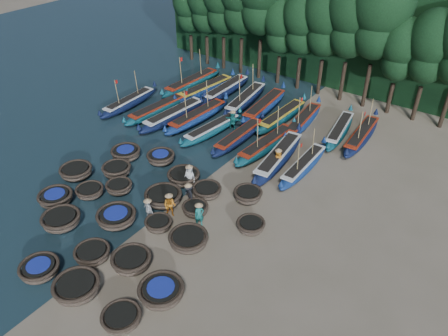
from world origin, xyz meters
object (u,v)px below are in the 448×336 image
Objects in this scene: long_boat_0 at (129,102)px; long_boat_10 at (206,89)px; coracle_8 at (131,260)px; long_boat_16 at (340,130)px; coracle_18 at (195,209)px; long_boat_4 at (212,129)px; long_boat_3 at (198,116)px; fisherman_1 at (199,213)px; coracle_23 at (207,190)px; long_boat_15 at (303,121)px; coracle_21 at (161,157)px; long_boat_9 at (192,83)px; coracle_7 at (92,253)px; coracle_14 at (188,239)px; long_boat_14 at (282,116)px; coracle_2 at (40,269)px; coracle_4 at (121,318)px; coracle_19 at (251,225)px; long_boat_1 at (158,109)px; coracle_3 at (77,287)px; fisherman_6 at (278,159)px; long_boat_17 at (362,135)px; coracle_17 at (163,197)px; coracle_13 at (158,224)px; fisherman_3 at (189,194)px; long_boat_6 at (267,144)px; coracle_6 at (61,220)px; long_boat_12 at (246,99)px; coracle_20 at (126,153)px; long_boat_5 at (239,136)px; coracle_9 at (161,291)px; long_boat_7 at (278,157)px; fisherman_2 at (170,205)px; long_boat_2 at (174,115)px; coracle_12 at (116,217)px; fisherman_4 at (149,209)px; coracle_5 at (56,197)px; coracle_10 at (76,171)px; fisherman_0 at (190,176)px; fisherman_5 at (233,120)px; long_boat_13 at (264,106)px; coracle_24 at (248,195)px.

long_boat_0 reaches higher than long_boat_10.
coracle_8 is 0.32× the size of long_boat_16.
long_boat_4 is (-5.27, 8.74, 0.11)m from coracle_18.
long_boat_3 is 4.54× the size of fisherman_1.
coracle_23 is 0.25× the size of long_boat_15.
coracle_21 is 0.24× the size of long_boat_9.
coracle_7 is 5.50m from coracle_14.
coracle_18 is 0.25× the size of long_boat_14.
coracle_2 is 5.94m from coracle_4.
long_boat_1 is at bearing 152.30° from coracle_19.
coracle_3 reaches higher than coracle_14.
long_boat_9 is at bearing 56.73° from fisherman_6.
long_boat_17 is (6.87, 0.91, 0.00)m from long_boat_14.
long_boat_3 reaches higher than coracle_17.
coracle_14 is at bearing -0.35° from coracle_13.
coracle_14 is 1.66× the size of fisherman_3.
long_boat_6 is 5.12m from long_boat_15.
coracle_6 is 20.78m from long_boat_12.
long_boat_1 is 0.99× the size of long_boat_17.
coracle_18 is 2.04m from coracle_23.
coracle_20 is 9.07m from long_boat_5.
long_boat_1 reaches higher than long_boat_4.
long_boat_7 is at bearing 95.67° from coracle_9.
long_boat_14 is at bearing 99.90° from coracle_4.
long_boat_3 reaches higher than long_boat_15.
fisherman_2 is at bearing -69.33° from fisherman_3.
long_boat_9 is (-3.12, 6.26, 0.03)m from long_boat_2.
long_boat_10 is at bearing 111.41° from coracle_12.
long_boat_5 is (5.62, 7.11, 0.02)m from coracle_20.
fisherman_3 reaches higher than long_boat_7.
fisherman_4 is (-2.17, -16.54, 0.32)m from long_boat_15.
coracle_4 is 0.72× the size of coracle_17.
coracle_23 is 17.72m from long_boat_9.
coracle_14 is 0.36× the size of long_boat_6.
coracle_20 is (-8.40, 7.57, 0.03)m from coracle_8.
coracle_19 is 21.66m from long_boat_9.
long_boat_2 is at bearing 134.38° from coracle_14.
long_boat_1 is at bearing -166.31° from long_boat_16.
coracle_5 is 0.29× the size of long_boat_14.
coracle_3 is 3.13m from coracle_8.
coracle_20 is 10.93m from long_boat_6.
fisherman_0 is at bearing 27.48° from coracle_10.
coracle_5 is at bearing 172.84° from coracle_8.
coracle_20 is at bearing 50.14° from fisherman_5.
coracle_2 is at bearing -94.38° from long_boat_13.
coracle_8 is at bearing -53.13° from fisherman_3.
coracle_24 is at bearing -108.87° from long_boat_17.
coracle_19 is 1.05× the size of coracle_24.
fisherman_4 reaches higher than coracle_4.
long_boat_17 is at bearing 25.48° from long_boat_3.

